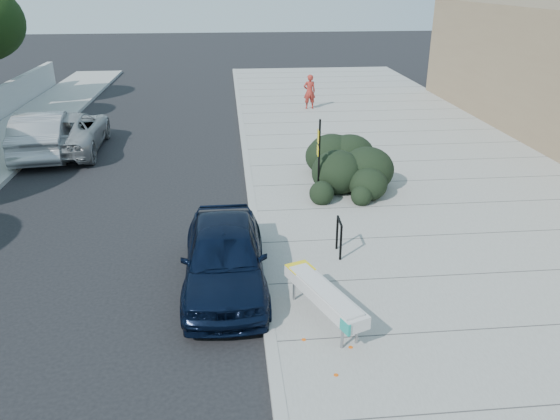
{
  "coord_description": "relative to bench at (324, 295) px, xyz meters",
  "views": [
    {
      "loc": [
        -0.63,
        -10.08,
        6.21
      ],
      "look_at": [
        0.56,
        2.03,
        1.0
      ],
      "focal_mm": 35.0,
      "sensor_mm": 36.0,
      "label": 1
    }
  ],
  "objects": [
    {
      "name": "ground",
      "position": [
        -1.05,
        1.41,
        -0.71
      ],
      "size": [
        120.0,
        120.0,
        0.0
      ],
      "primitive_type": "plane",
      "color": "black",
      "rests_on": "ground"
    },
    {
      "name": "bike_rack",
      "position": [
        0.82,
        2.64,
        -0.02
      ],
      "size": [
        0.08,
        0.61,
        0.89
      ],
      "rotation": [
        0.0,
        0.0,
        -0.04
      ],
      "color": "black",
      "rests_on": "sidewalk_near"
    },
    {
      "name": "sedan_navy",
      "position": [
        -1.85,
        1.68,
        0.04
      ],
      "size": [
        1.77,
        4.37,
        1.49
      ],
      "primitive_type": "imported",
      "rotation": [
        0.0,
        0.0,
        0.0
      ],
      "color": "black",
      "rests_on": "ground"
    },
    {
      "name": "sign_post",
      "position": [
        0.92,
        6.36,
        0.79
      ],
      "size": [
        0.09,
        0.27,
        2.35
      ],
      "rotation": [
        0.0,
        0.0,
        -0.06
      ],
      "color": "black",
      "rests_on": "sidewalk_near"
    },
    {
      "name": "curb_near",
      "position": [
        -1.05,
        6.41,
        -0.62
      ],
      "size": [
        0.22,
        50.0,
        0.17
      ],
      "primitive_type": "cube",
      "color": "#9E9E99",
      "rests_on": "ground"
    },
    {
      "name": "bench",
      "position": [
        0.0,
        0.0,
        0.0
      ],
      "size": [
        1.29,
        2.36,
        0.7
      ],
      "rotation": [
        0.0,
        0.0,
        0.38
      ],
      "color": "gray",
      "rests_on": "sidewalk_near"
    },
    {
      "name": "suv_silver",
      "position": [
        -7.78,
        12.43,
        0.05
      ],
      "size": [
        2.7,
        5.51,
        1.5
      ],
      "primitive_type": "imported",
      "rotation": [
        0.0,
        0.0,
        3.18
      ],
      "color": "#9A9C9F",
      "rests_on": "ground"
    },
    {
      "name": "wagon_silver",
      "position": [
        -8.55,
        12.0,
        0.12
      ],
      "size": [
        2.4,
        5.21,
        1.65
      ],
      "primitive_type": "imported",
      "rotation": [
        0.0,
        0.0,
        3.28
      ],
      "color": "#98999D",
      "rests_on": "ground"
    },
    {
      "name": "hedge",
      "position": [
        1.89,
        7.61,
        0.22
      ],
      "size": [
        3.21,
        4.55,
        1.54
      ],
      "primitive_type": "ellipsoid",
      "rotation": [
        0.0,
        0.0,
        -0.31
      ],
      "color": "black",
      "rests_on": "sidewalk_near"
    },
    {
      "name": "sidewalk_near",
      "position": [
        4.55,
        6.41,
        -0.63
      ],
      "size": [
        11.2,
        50.0,
        0.15
      ],
      "primitive_type": "cube",
      "color": "gray",
      "rests_on": "ground"
    },
    {
      "name": "pedestrian",
      "position": [
        2.43,
        18.2,
        0.28
      ],
      "size": [
        0.65,
        0.46,
        1.68
      ],
      "primitive_type": "imported",
      "rotation": [
        0.0,
        0.0,
        3.24
      ],
      "color": "maroon",
      "rests_on": "sidewalk_near"
    }
  ]
}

